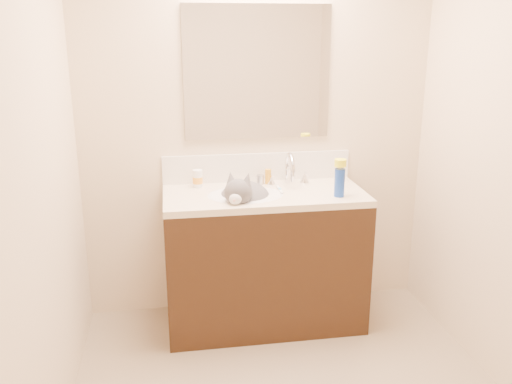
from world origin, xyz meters
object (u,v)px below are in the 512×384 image
object	(u,v)px
faucet	(289,171)
pill_bottle	(198,179)
basin	(245,206)
silver_jar	(260,180)
amber_bottle	(268,177)
cat	(244,199)
vanity_cabinet	(264,262)
spray_can	(340,183)

from	to	relation	value
faucet	pill_bottle	world-z (taller)	faucet
basin	silver_jar	size ratio (longest dim) A/B	7.43
amber_bottle	cat	bearing A→B (deg)	-130.25
vanity_cabinet	silver_jar	xyz separation A→B (m)	(0.00, 0.18, 0.48)
basin	spray_can	bearing A→B (deg)	-12.51
pill_bottle	silver_jar	xyz separation A→B (m)	(0.39, 0.00, -0.02)
silver_jar	amber_bottle	distance (m)	0.06
faucet	cat	distance (m)	0.37
faucet	silver_jar	xyz separation A→B (m)	(-0.18, 0.04, -0.06)
basin	cat	distance (m)	0.05
faucet	vanity_cabinet	bearing A→B (deg)	-142.71
basin	pill_bottle	world-z (taller)	pill_bottle
silver_jar	faucet	bearing A→B (deg)	-13.52
pill_bottle	cat	bearing A→B (deg)	-39.36
silver_jar	basin	bearing A→B (deg)	-120.02
vanity_cabinet	cat	distance (m)	0.45
basin	cat	xyz separation A→B (m)	(-0.01, -0.00, 0.05)
cat	amber_bottle	distance (m)	0.29
cat	amber_bottle	size ratio (longest dim) A/B	4.91
vanity_cabinet	spray_can	world-z (taller)	spray_can
silver_jar	spray_can	size ratio (longest dim) A/B	0.37
pill_bottle	spray_can	bearing A→B (deg)	-22.09
amber_bottle	faucet	bearing A→B (deg)	-19.50
cat	amber_bottle	xyz separation A→B (m)	(0.18, 0.22, 0.07)
faucet	spray_can	size ratio (longest dim) A/B	1.70
silver_jar	cat	bearing A→B (deg)	-121.15
vanity_cabinet	amber_bottle	size ratio (longest dim) A/B	12.71
pill_bottle	silver_jar	size ratio (longest dim) A/B	1.80
cat	vanity_cabinet	bearing A→B (deg)	37.14
faucet	cat	size ratio (longest dim) A/B	0.60
basin	cat	world-z (taller)	cat
vanity_cabinet	spray_can	size ratio (longest dim) A/B	7.27
faucet	pill_bottle	size ratio (longest dim) A/B	2.56
silver_jar	pill_bottle	bearing A→B (deg)	-179.47
spray_can	silver_jar	bearing A→B (deg)	141.48
vanity_cabinet	cat	bearing A→B (deg)	-164.80
basin	cat	bearing A→B (deg)	-150.12
vanity_cabinet	amber_bottle	bearing A→B (deg)	73.25
cat	basin	bearing A→B (deg)	51.81
basin	pill_bottle	bearing A→B (deg)	142.22
pill_bottle	spray_can	size ratio (longest dim) A/B	0.66
vanity_cabinet	faucet	size ratio (longest dim) A/B	4.29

